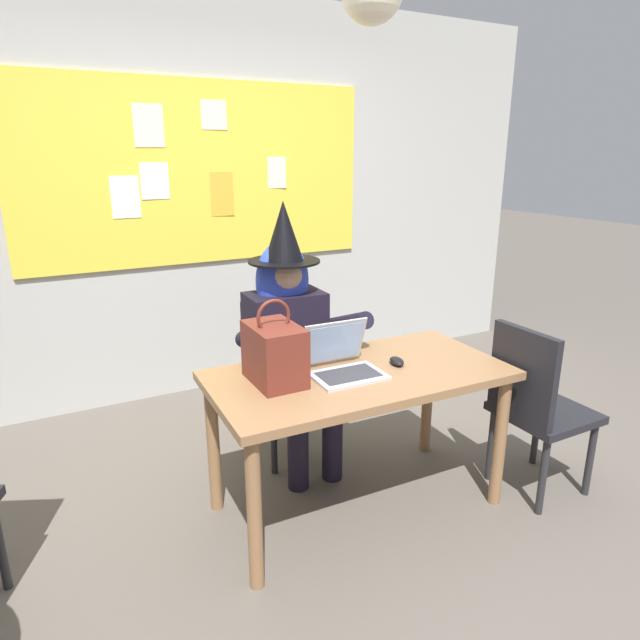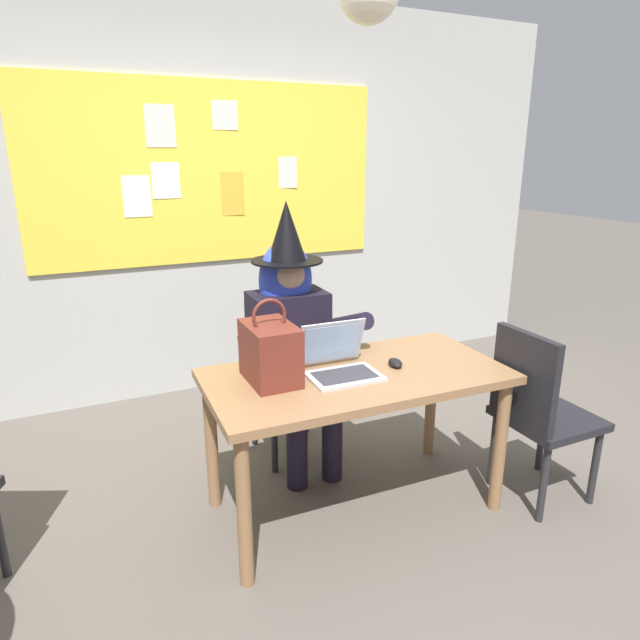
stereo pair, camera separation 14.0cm
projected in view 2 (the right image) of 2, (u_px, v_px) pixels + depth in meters
name	position (u px, v px, depth m)	size (l,w,h in m)	color
ground_plane	(328.00, 525.00, 2.61)	(24.00, 24.00, 0.00)	#5B544C
wall_back_bulletin	(211.00, 200.00, 3.84)	(5.65, 1.99, 2.71)	#B2B2AD
desk_main	(356.00, 391.00, 2.57)	(1.40, 0.74, 0.72)	#8E6642
chair_at_desk	(285.00, 368.00, 3.19)	(0.43, 0.43, 0.89)	black
person_costumed	(292.00, 326.00, 3.00)	(0.60, 0.66, 1.45)	black
laptop	(339.00, 363.00, 2.51)	(0.33, 0.31, 0.23)	#B7B7BC
computer_mouse	(395.00, 363.00, 2.61)	(0.06, 0.10, 0.03)	black
handbag	(270.00, 352.00, 2.41)	(0.20, 0.30, 0.38)	maroon
chair_extra_corner	(537.00, 407.00, 2.68)	(0.42, 0.42, 0.90)	black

